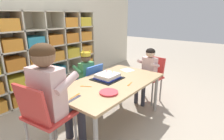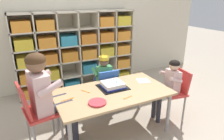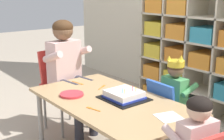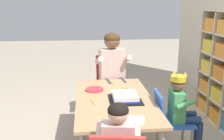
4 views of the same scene
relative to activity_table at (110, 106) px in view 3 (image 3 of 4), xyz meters
name	(u,v)px [view 3 (image 3 of 4)]	position (x,y,z in m)	size (l,w,h in m)	color
storage_cubby_shelf	(221,60)	(0.02, 1.43, 0.15)	(2.04, 0.37, 1.35)	beige
activity_table	(110,106)	(0.00, 0.00, 0.00)	(1.31, 0.73, 0.54)	tan
classroom_chair_blue	(168,110)	(0.15, 0.50, -0.12)	(0.33, 0.35, 0.64)	blue
child_with_crown	(178,92)	(0.15, 0.61, 0.02)	(0.30, 0.31, 0.83)	#4C9E5B
classroom_chair_adult_side	(61,80)	(-0.84, 0.05, -0.01)	(0.40, 0.41, 0.78)	red
adult_helper_seated	(68,64)	(-0.72, 0.07, 0.18)	(0.45, 0.43, 1.08)	beige
birthday_cake_on_tray	(124,95)	(0.05, 0.10, 0.08)	(0.33, 0.30, 0.10)	black
paper_plate_stack	(72,94)	(-0.26, -0.18, 0.06)	(0.19, 0.19, 0.02)	#DB333D
paper_napkin_square	(169,117)	(0.50, 0.10, 0.05)	(0.16, 0.16, 0.00)	white
fork_near_child_seat	(93,109)	(0.07, -0.21, 0.05)	(0.12, 0.04, 0.00)	orange
fork_scattered_mid_table	(78,83)	(-0.51, 0.04, 0.05)	(0.14, 0.04, 0.00)	orange
fork_near_cake_tray	(102,87)	(-0.28, 0.14, 0.05)	(0.07, 0.11, 0.00)	orange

